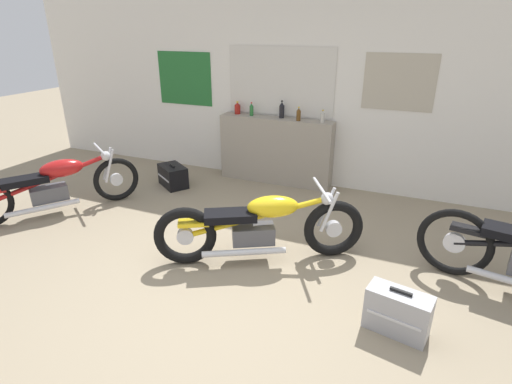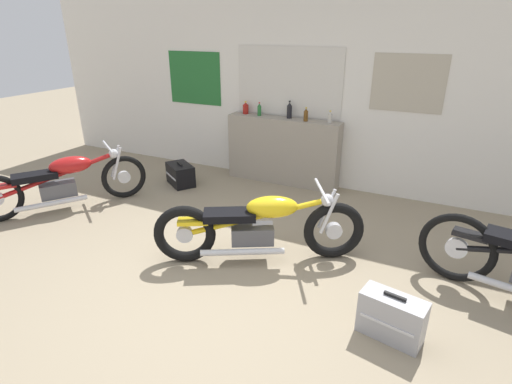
{
  "view_description": "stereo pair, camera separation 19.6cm",
  "coord_description": "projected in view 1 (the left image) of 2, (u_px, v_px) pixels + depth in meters",
  "views": [
    {
      "loc": [
        1.42,
        -2.58,
        2.27
      ],
      "look_at": [
        -0.03,
        0.88,
        0.7
      ],
      "focal_mm": 28.0,
      "sensor_mm": 36.0,
      "label": 1
    },
    {
      "loc": [
        1.6,
        -2.5,
        2.27
      ],
      "look_at": [
        -0.03,
        0.88,
        0.7
      ],
      "focal_mm": 28.0,
      "sensor_mm": 36.0,
      "label": 2
    }
  ],
  "objects": [
    {
      "name": "ground_plane",
      "position": [
        222.0,
        299.0,
        3.58
      ],
      "size": [
        24.0,
        24.0,
        0.0
      ],
      "primitive_type": "plane",
      "color": "gray"
    },
    {
      "name": "wall_back",
      "position": [
        318.0,
        91.0,
        5.69
      ],
      "size": [
        10.0,
        0.07,
        2.8
      ],
      "color": "silver",
      "rests_on": "ground_plane"
    },
    {
      "name": "sill_counter",
      "position": [
        275.0,
        151.0,
        6.09
      ],
      "size": [
        1.74,
        0.28,
        1.0
      ],
      "color": "gray",
      "rests_on": "ground_plane"
    },
    {
      "name": "bottle_leftmost",
      "position": [
        237.0,
        108.0,
        6.13
      ],
      "size": [
        0.09,
        0.09,
        0.19
      ],
      "color": "maroon",
      "rests_on": "sill_counter"
    },
    {
      "name": "bottle_left_center",
      "position": [
        251.0,
        110.0,
        6.01
      ],
      "size": [
        0.06,
        0.06,
        0.2
      ],
      "color": "#23662D",
      "rests_on": "sill_counter"
    },
    {
      "name": "bottle_center",
      "position": [
        282.0,
        110.0,
        5.85
      ],
      "size": [
        0.08,
        0.08,
        0.25
      ],
      "color": "black",
      "rests_on": "sill_counter"
    },
    {
      "name": "bottle_right_center",
      "position": [
        299.0,
        115.0,
        5.69
      ],
      "size": [
        0.06,
        0.06,
        0.2
      ],
      "color": "#5B3814",
      "rests_on": "sill_counter"
    },
    {
      "name": "bottle_rightmost",
      "position": [
        323.0,
        117.0,
        5.59
      ],
      "size": [
        0.06,
        0.06,
        0.18
      ],
      "color": "#B7B2A8",
      "rests_on": "sill_counter"
    },
    {
      "name": "motorcycle_yellow",
      "position": [
        260.0,
        226.0,
        4.05
      ],
      "size": [
        1.94,
        1.14,
        0.78
      ],
      "color": "black",
      "rests_on": "ground_plane"
    },
    {
      "name": "motorcycle_red",
      "position": [
        54.0,
        185.0,
        5.07
      ],
      "size": [
        1.28,
        1.81,
        0.78
      ],
      "color": "black",
      "rests_on": "ground_plane"
    },
    {
      "name": "hard_case_black",
      "position": [
        173.0,
        176.0,
        6.04
      ],
      "size": [
        0.57,
        0.52,
        0.34
      ],
      "color": "black",
      "rests_on": "ground_plane"
    },
    {
      "name": "hard_case_silver",
      "position": [
        398.0,
        312.0,
        3.14
      ],
      "size": [
        0.52,
        0.31,
        0.39
      ],
      "color": "#9E9EA3",
      "rests_on": "ground_plane"
    }
  ]
}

